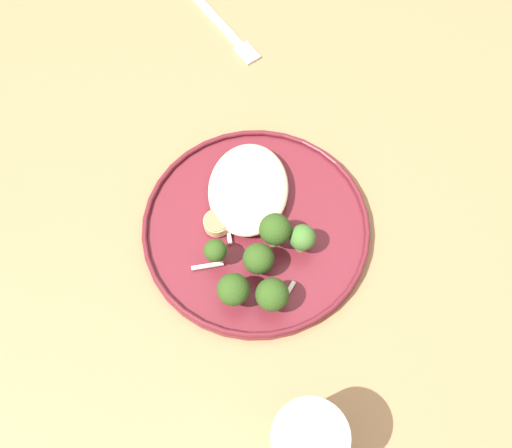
% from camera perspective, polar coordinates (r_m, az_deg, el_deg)
% --- Properties ---
extents(ground, '(6.00, 6.00, 0.00)m').
position_cam_1_polar(ground, '(1.53, -0.77, -12.70)').
color(ground, '#47423D').
extents(wooden_dining_table, '(1.40, 1.00, 0.74)m').
position_cam_1_polar(wooden_dining_table, '(0.90, -1.28, -3.33)').
color(wooden_dining_table, '#9E754C').
rests_on(wooden_dining_table, ground).
extents(dinner_plate, '(0.29, 0.29, 0.02)m').
position_cam_1_polar(dinner_plate, '(0.82, 0.00, -0.35)').
color(dinner_plate, maroon).
rests_on(dinner_plate, wooden_dining_table).
extents(noodle_bed, '(0.13, 0.10, 0.03)m').
position_cam_1_polar(noodle_bed, '(0.83, -0.68, 3.12)').
color(noodle_bed, beige).
rests_on(noodle_bed, dinner_plate).
extents(seared_scallop_on_noodles, '(0.03, 0.03, 0.02)m').
position_cam_1_polar(seared_scallop_on_noodles, '(0.83, -2.80, 2.84)').
color(seared_scallop_on_noodles, '#DBB77A').
rests_on(seared_scallop_on_noodles, dinner_plate).
extents(seared_scallop_tilted_round, '(0.04, 0.04, 0.02)m').
position_cam_1_polar(seared_scallop_tilted_round, '(0.84, -1.03, 4.25)').
color(seared_scallop_tilted_round, beige).
rests_on(seared_scallop_tilted_round, dinner_plate).
extents(seared_scallop_left_edge, '(0.02, 0.02, 0.02)m').
position_cam_1_polar(seared_scallop_left_edge, '(0.82, 1.77, 1.84)').
color(seared_scallop_left_edge, '#DBB77A').
rests_on(seared_scallop_left_edge, dinner_plate).
extents(seared_scallop_large_seared, '(0.03, 0.03, 0.02)m').
position_cam_1_polar(seared_scallop_large_seared, '(0.83, -0.49, 3.04)').
color(seared_scallop_large_seared, '#E5C689').
rests_on(seared_scallop_large_seared, dinner_plate).
extents(seared_scallop_rear_pale, '(0.03, 0.03, 0.02)m').
position_cam_1_polar(seared_scallop_rear_pale, '(0.81, -3.49, 0.09)').
color(seared_scallop_rear_pale, '#DBB77A').
rests_on(seared_scallop_rear_pale, dinner_plate).
extents(broccoli_floret_right_tilted, '(0.04, 0.04, 0.05)m').
position_cam_1_polar(broccoli_floret_right_tilted, '(0.75, -2.23, -5.82)').
color(broccoli_floret_right_tilted, '#89A356').
rests_on(broccoli_floret_right_tilted, dinner_plate).
extents(broccoli_floret_left_leaning, '(0.04, 0.04, 0.05)m').
position_cam_1_polar(broccoli_floret_left_leaning, '(0.77, 0.23, -3.10)').
color(broccoli_floret_left_leaning, '#7A994C').
rests_on(broccoli_floret_left_leaning, dinner_plate).
extents(broccoli_floret_rear_charred, '(0.04, 0.04, 0.06)m').
position_cam_1_polar(broccoli_floret_rear_charred, '(0.78, 1.70, -0.51)').
color(broccoli_floret_rear_charred, '#89A356').
rests_on(broccoli_floret_rear_charred, dinner_plate).
extents(broccoli_floret_front_edge, '(0.03, 0.03, 0.05)m').
position_cam_1_polar(broccoli_floret_front_edge, '(0.79, 4.13, -1.26)').
color(broccoli_floret_front_edge, '#89A356').
rests_on(broccoli_floret_front_edge, dinner_plate).
extents(broccoli_floret_split_head, '(0.03, 0.03, 0.04)m').
position_cam_1_polar(broccoli_floret_split_head, '(0.78, -3.60, -2.41)').
color(broccoli_floret_split_head, '#89A356').
rests_on(broccoli_floret_split_head, dinner_plate).
extents(broccoli_floret_tall_stalk, '(0.04, 0.04, 0.05)m').
position_cam_1_polar(broccoli_floret_tall_stalk, '(0.75, 1.44, -6.28)').
color(broccoli_floret_tall_stalk, '#89A356').
rests_on(broccoli_floret_tall_stalk, dinner_plate).
extents(onion_sliver_pale_crescent, '(0.01, 0.04, 0.00)m').
position_cam_1_polar(onion_sliver_pale_crescent, '(0.80, -4.32, -3.71)').
color(onion_sliver_pale_crescent, silver).
rests_on(onion_sliver_pale_crescent, dinner_plate).
extents(onion_sliver_long_sliver, '(0.05, 0.02, 0.00)m').
position_cam_1_polar(onion_sliver_long_sliver, '(0.82, -2.51, -0.28)').
color(onion_sliver_long_sliver, silver).
rests_on(onion_sliver_long_sliver, dinner_plate).
extents(onion_sliver_short_strip, '(0.04, 0.02, 0.00)m').
position_cam_1_polar(onion_sliver_short_strip, '(0.78, 2.75, -6.21)').
color(onion_sliver_short_strip, silver).
rests_on(onion_sliver_short_strip, dinner_plate).
extents(water_glass, '(0.08, 0.08, 0.11)m').
position_cam_1_polar(water_glass, '(0.71, 4.49, -18.85)').
color(water_glass, silver).
rests_on(water_glass, wooden_dining_table).
extents(dinner_fork, '(0.15, 0.13, 0.00)m').
position_cam_1_polar(dinner_fork, '(1.02, -3.08, 17.18)').
color(dinner_fork, silver).
rests_on(dinner_fork, wooden_dining_table).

